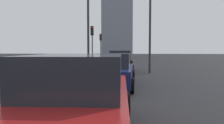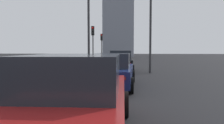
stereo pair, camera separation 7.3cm
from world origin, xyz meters
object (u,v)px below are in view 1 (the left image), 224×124
at_px(car_navy_second, 112,71).
at_px(traffic_light_near_right, 92,38).
at_px(car_black_lead, 120,62).
at_px(car_red_third, 79,100).
at_px(street_lamp_kerbside, 150,5).
at_px(traffic_light_near_left, 101,42).
at_px(street_lamp_far, 88,8).

bearing_deg(car_navy_second, traffic_light_near_right, 15.82).
bearing_deg(car_black_lead, car_red_third, 177.40).
bearing_deg(street_lamp_kerbside, traffic_light_near_left, 21.94).
relative_size(car_red_third, traffic_light_near_left, 1.22).
xyz_separation_m(car_navy_second, traffic_light_near_left, (19.68, 3.22, 2.04)).
distance_m(traffic_light_near_right, street_lamp_kerbside, 7.68).
height_order(car_black_lead, car_navy_second, car_black_lead).
xyz_separation_m(car_red_third, traffic_light_near_left, (25.62, 3.10, 2.01)).
distance_m(traffic_light_near_left, traffic_light_near_right, 8.26).
relative_size(car_black_lead, car_red_third, 0.98).
relative_size(car_black_lead, traffic_light_near_left, 1.20).
bearing_deg(traffic_light_near_right, traffic_light_near_left, -178.06).
height_order(car_navy_second, street_lamp_kerbside, street_lamp_kerbside).
relative_size(traffic_light_near_left, traffic_light_near_right, 0.96).
bearing_deg(car_red_third, car_navy_second, -3.18).
xyz_separation_m(traffic_light_near_right, street_lamp_kerbside, (-5.31, -5.17, 2.03)).
height_order(car_black_lead, traffic_light_near_right, traffic_light_near_right).
distance_m(car_black_lead, traffic_light_near_right, 5.73).
bearing_deg(traffic_light_near_left, street_lamp_kerbside, 20.70).
xyz_separation_m(car_black_lead, traffic_light_near_right, (4.41, 2.98, 2.11)).
relative_size(street_lamp_kerbside, street_lamp_far, 1.06).
xyz_separation_m(car_navy_second, street_lamp_far, (5.45, 2.14, 3.92)).
xyz_separation_m(car_black_lead, street_lamp_kerbside, (-0.89, -2.19, 4.15)).
height_order(traffic_light_near_left, street_lamp_far, street_lamp_far).
bearing_deg(traffic_light_near_right, car_black_lead, 33.97).
relative_size(traffic_light_near_left, street_lamp_far, 0.48).
bearing_deg(car_red_third, street_lamp_far, 8.04).
distance_m(car_black_lead, car_navy_second, 7.01).
distance_m(street_lamp_kerbside, street_lamp_far, 4.45).
bearing_deg(car_red_third, traffic_light_near_right, 7.12).
bearing_deg(street_lamp_far, street_lamp_kerbside, -81.34).
relative_size(car_red_third, traffic_light_near_right, 1.17).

